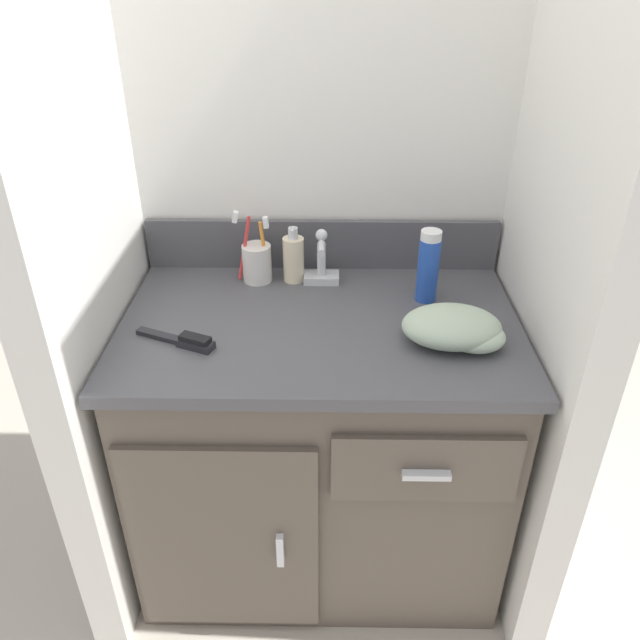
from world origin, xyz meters
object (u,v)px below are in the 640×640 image
soap_dispenser (294,258)px  shaving_cream_can (428,266)px  hairbrush (185,340)px  toothbrush_cup (257,262)px  hand_towel (457,329)px

soap_dispenser → shaving_cream_can: size_ratio=0.83×
shaving_cream_can → hairbrush: bearing=-158.9°
toothbrush_cup → hairbrush: bearing=-112.5°
toothbrush_cup → shaving_cream_can: bearing=-12.7°
shaving_cream_can → soap_dispenser: bearing=163.3°
shaving_cream_can → hairbrush: size_ratio=0.97×
shaving_cream_can → hand_towel: shaving_cream_can is taller
soap_dispenser → hand_towel: (0.37, -0.29, -0.03)m
toothbrush_cup → hairbrush: size_ratio=1.01×
toothbrush_cup → soap_dispenser: (0.09, 0.00, 0.01)m
shaving_cream_can → toothbrush_cup: bearing=167.3°
toothbrush_cup → shaving_cream_can: 0.43m
toothbrush_cup → shaving_cream_can: toothbrush_cup is taller
shaving_cream_can → hairbrush: (-0.54, -0.21, -0.08)m
toothbrush_cup → hairbrush: 0.33m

